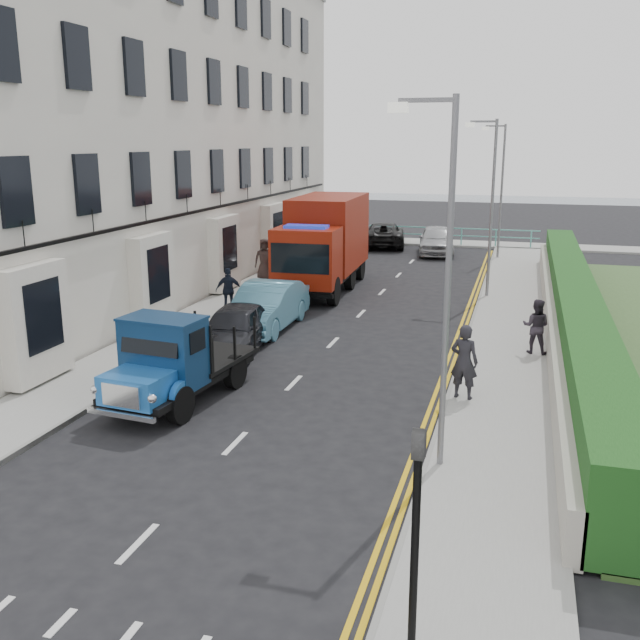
{
  "coord_description": "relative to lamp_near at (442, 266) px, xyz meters",
  "views": [
    {
      "loc": [
        5.57,
        -14.91,
        6.24
      ],
      "look_at": [
        0.32,
        3.39,
        1.4
      ],
      "focal_mm": 40.0,
      "sensor_mm": 36.0,
      "label": 1
    }
  ],
  "objects": [
    {
      "name": "sea_plane",
      "position": [
        -4.18,
        62.0,
        -4.0
      ],
      "size": [
        120.0,
        120.0,
        0.0
      ],
      "primitive_type": "plane",
      "color": "#4C5C68",
      "rests_on": "ground"
    },
    {
      "name": "promenade",
      "position": [
        -4.18,
        31.0,
        -3.94
      ],
      "size": [
        30.0,
        2.5,
        0.12
      ],
      "primitive_type": "cube",
      "color": "gray",
      "rests_on": "ground"
    },
    {
      "name": "pedestrian_west_far",
      "position": [
        -9.63,
        16.56,
        -2.95
      ],
      "size": [
        1.07,
        0.93,
        1.86
      ],
      "primitive_type": "imported",
      "rotation": [
        0.0,
        0.0,
        0.45
      ],
      "color": "#372A27",
      "rests_on": "pavement_west"
    },
    {
      "name": "red_lorry",
      "position": [
        -6.69,
        15.96,
        -1.93
      ],
      "size": [
        2.79,
        7.5,
        3.88
      ],
      "rotation": [
        0.0,
        0.0,
        0.04
      ],
      "color": "black",
      "rests_on": "ground"
    },
    {
      "name": "lamp_mid",
      "position": [
        0.0,
        16.0,
        0.0
      ],
      "size": [
        1.23,
        0.18,
        7.0
      ],
      "color": "slate",
      "rests_on": "ground"
    },
    {
      "name": "traffic_signal",
      "position": [
        0.42,
        -5.5,
        -1.92
      ],
      "size": [
        0.16,
        0.2,
        3.1
      ],
      "color": "black",
      "rests_on": "ground"
    },
    {
      "name": "parked_car_rear",
      "position": [
        -7.76,
        20.0,
        -3.35
      ],
      "size": [
        2.05,
        4.54,
        1.29
      ],
      "primitive_type": "imported",
      "rotation": [
        0.0,
        0.0,
        -0.05
      ],
      "color": "silver",
      "rests_on": "ground"
    },
    {
      "name": "parked_car_front",
      "position": [
        -6.78,
        6.28,
        -3.28
      ],
      "size": [
        2.03,
        4.32,
        1.43
      ],
      "primitive_type": "imported",
      "rotation": [
        0.0,
        0.0,
        0.08
      ],
      "color": "black",
      "rests_on": "ground"
    },
    {
      "name": "lamp_far",
      "position": [
        0.0,
        26.0,
        0.0
      ],
      "size": [
        1.23,
        0.18,
        7.0
      ],
      "color": "slate",
      "rests_on": "ground"
    },
    {
      "name": "ground",
      "position": [
        -4.18,
        2.0,
        -4.0
      ],
      "size": [
        120.0,
        120.0,
        0.0
      ],
      "primitive_type": "plane",
      "color": "black",
      "rests_on": "ground"
    },
    {
      "name": "pedestrian_west_near",
      "position": [
        -8.77,
        10.51,
        -3.07
      ],
      "size": [
        1.03,
        0.74,
        1.62
      ],
      "primitive_type": "imported",
      "rotation": [
        0.0,
        0.0,
        3.55
      ],
      "color": "black",
      "rests_on": "pavement_west"
    },
    {
      "name": "pavement_east",
      "position": [
        1.12,
        11.0,
        -3.94
      ],
      "size": [
        2.6,
        38.0,
        0.12
      ],
      "primitive_type": "cube",
      "color": "gray",
      "rests_on": "ground"
    },
    {
      "name": "bedford_lorry",
      "position": [
        -6.5,
        1.56,
        -2.98
      ],
      "size": [
        2.31,
        4.84,
        2.21
      ],
      "rotation": [
        0.0,
        0.0,
        -0.11
      ],
      "color": "black",
      "rests_on": "ground"
    },
    {
      "name": "parked_car_mid",
      "position": [
        -6.78,
        9.0,
        -3.22
      ],
      "size": [
        1.66,
        4.74,
        1.56
      ],
      "primitive_type": "imported",
      "rotation": [
        0.0,
        0.0,
        0.0
      ],
      "color": "teal",
      "rests_on": "ground"
    },
    {
      "name": "pedestrian_east_far",
      "position": [
        1.92,
        8.2,
        -3.07
      ],
      "size": [
        0.87,
        0.73,
        1.62
      ],
      "primitive_type": "imported",
      "rotation": [
        0.0,
        0.0,
        2.98
      ],
      "color": "#322B35",
      "rests_on": "pavement_east"
    },
    {
      "name": "garden_east",
      "position": [
        3.03,
        11.0,
        -3.1
      ],
      "size": [
        1.45,
        28.0,
        1.75
      ],
      "color": "#B2AD9E",
      "rests_on": "ground"
    },
    {
      "name": "lamp_near",
      "position": [
        0.0,
        0.0,
        0.0
      ],
      "size": [
        1.23,
        0.18,
        7.0
      ],
      "color": "slate",
      "rests_on": "ground"
    },
    {
      "name": "seafront_car_right",
      "position": [
        -3.27,
        26.86,
        -3.2
      ],
      "size": [
        2.47,
        4.89,
        1.6
      ],
      "primitive_type": "imported",
      "rotation": [
        0.0,
        0.0,
        0.13
      ],
      "color": "#AAABAF",
      "rests_on": "ground"
    },
    {
      "name": "seafront_railing",
      "position": [
        -4.18,
        30.2,
        -3.42
      ],
      "size": [
        13.0,
        0.08,
        1.11
      ],
      "color": "#59B2A5",
      "rests_on": "ground"
    },
    {
      "name": "seafront_car_left",
      "position": [
        -6.66,
        29.0,
        -3.28
      ],
      "size": [
        3.27,
        5.54,
        1.44
      ],
      "primitive_type": "imported",
      "rotation": [
        0.0,
        0.0,
        3.32
      ],
      "color": "black",
      "rests_on": "ground"
    },
    {
      "name": "pedestrian_east_near",
      "position": [
        0.22,
        3.79,
        -2.95
      ],
      "size": [
        0.75,
        0.56,
        1.85
      ],
      "primitive_type": "imported",
      "rotation": [
        0.0,
        0.0,
        2.95
      ],
      "color": "#222127",
      "rests_on": "pavement_east"
    },
    {
      "name": "terrace_west",
      "position": [
        -13.65,
        15.0,
        3.17
      ],
      "size": [
        6.31,
        30.2,
        14.25
      ],
      "color": "beige",
      "rests_on": "ground"
    },
    {
      "name": "pavement_west",
      "position": [
        -9.38,
        11.0,
        -3.94
      ],
      "size": [
        2.4,
        38.0,
        0.12
      ],
      "primitive_type": "cube",
      "color": "gray",
      "rests_on": "ground"
    }
  ]
}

